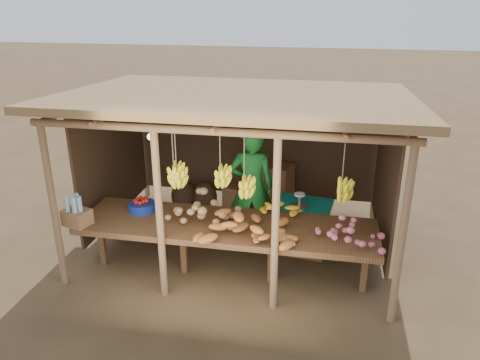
# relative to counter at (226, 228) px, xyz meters

# --- Properties ---
(ground) EXTENTS (60.00, 60.00, 0.00)m
(ground) POSITION_rel_counter_xyz_m (-0.00, 0.95, -0.74)
(ground) COLOR brown
(ground) RESTS_ON ground
(stall_structure) EXTENTS (4.70, 3.50, 2.43)m
(stall_structure) POSITION_rel_counter_xyz_m (0.06, 0.92, 1.18)
(stall_structure) COLOR #8F6B49
(stall_structure) RESTS_ON ground
(counter) EXTENTS (3.90, 1.05, 0.80)m
(counter) POSITION_rel_counter_xyz_m (0.00, 0.00, 0.00)
(counter) COLOR brown
(counter) RESTS_ON ground
(potato_heap) EXTENTS (1.02, 0.63, 0.37)m
(potato_heap) POSITION_rel_counter_xyz_m (-0.35, 0.04, 0.24)
(potato_heap) COLOR tan
(potato_heap) RESTS_ON counter
(sweet_potato_heap) EXTENTS (1.15, 0.71, 0.36)m
(sweet_potato_heap) POSITION_rel_counter_xyz_m (0.30, -0.21, 0.24)
(sweet_potato_heap) COLOR #BC6F30
(sweet_potato_heap) RESTS_ON counter
(onion_heap) EXTENTS (0.99, 0.78, 0.36)m
(onion_heap) POSITION_rel_counter_xyz_m (1.52, -0.31, 0.24)
(onion_heap) COLOR #C9616D
(onion_heap) RESTS_ON counter
(banana_pile) EXTENTS (0.65, 0.53, 0.35)m
(banana_pile) POSITION_rel_counter_xyz_m (0.61, 0.44, 0.23)
(banana_pile) COLOR yellow
(banana_pile) RESTS_ON counter
(tomato_basin) EXTENTS (0.36, 0.36, 0.19)m
(tomato_basin) POSITION_rel_counter_xyz_m (-1.23, 0.17, 0.14)
(tomato_basin) COLOR navy
(tomato_basin) RESTS_ON counter
(bottle_box) EXTENTS (0.39, 0.35, 0.42)m
(bottle_box) POSITION_rel_counter_xyz_m (-1.90, -0.38, 0.22)
(bottle_box) COLOR brown
(bottle_box) RESTS_ON counter
(vendor) EXTENTS (0.73, 0.54, 1.83)m
(vendor) POSITION_rel_counter_xyz_m (0.16, 1.04, 0.18)
(vendor) COLOR #1B7A2B
(vendor) RESTS_ON ground
(tarp_crate) EXTENTS (0.89, 0.79, 0.96)m
(tarp_crate) POSITION_rel_counter_xyz_m (0.95, 0.95, -0.35)
(tarp_crate) COLOR brown
(tarp_crate) RESTS_ON ground
(carton_stack) EXTENTS (1.27, 0.61, 0.87)m
(carton_stack) POSITION_rel_counter_xyz_m (0.20, 2.15, -0.35)
(carton_stack) COLOR brown
(carton_stack) RESTS_ON ground
(burlap_sacks) EXTENTS (0.84, 0.44, 0.59)m
(burlap_sacks) POSITION_rel_counter_xyz_m (-1.06, 2.09, -0.48)
(burlap_sacks) COLOR #453020
(burlap_sacks) RESTS_ON ground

